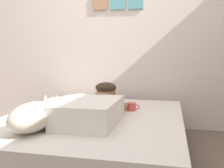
{
  "coord_description": "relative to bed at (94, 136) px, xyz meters",
  "views": [
    {
      "loc": [
        0.67,
        -1.62,
        0.88
      ],
      "look_at": [
        0.11,
        0.82,
        0.62
      ],
      "focal_mm": 42.04,
      "sensor_mm": 36.0,
      "label": 1
    }
  ],
  "objects": [
    {
      "name": "back_wall",
      "position": [
        -0.01,
        1.15,
        1.07
      ],
      "size": [
        4.22,
        0.12,
        2.5
      ],
      "color": "silver",
      "rests_on": "ground"
    },
    {
      "name": "dog",
      "position": [
        -0.27,
        -0.51,
        0.29
      ],
      "size": [
        0.26,
        0.57,
        0.21
      ],
      "color": "beige",
      "rests_on": "bed"
    },
    {
      "name": "pillow",
      "position": [
        -0.27,
        0.47,
        0.24
      ],
      "size": [
        0.52,
        0.32,
        0.11
      ],
      "primitive_type": "ellipsoid",
      "color": "white",
      "rests_on": "bed"
    },
    {
      "name": "coffee_cup",
      "position": [
        0.29,
        0.29,
        0.22
      ],
      "size": [
        0.12,
        0.09,
        0.07
      ],
      "color": "#D84C47",
      "rests_on": "bed"
    },
    {
      "name": "person_lying",
      "position": [
        0.05,
        -0.12,
        0.29
      ],
      "size": [
        0.43,
        0.92,
        0.27
      ],
      "color": "silver",
      "rests_on": "bed"
    },
    {
      "name": "cell_phone",
      "position": [
        0.12,
        -0.07,
        0.19
      ],
      "size": [
        0.07,
        0.14,
        0.01
      ],
      "primitive_type": "cube",
      "color": "black",
      "rests_on": "bed"
    },
    {
      "name": "bed",
      "position": [
        0.0,
        0.0,
        0.0
      ],
      "size": [
        1.56,
        1.91,
        0.37
      ],
      "color": "#4C4742",
      "rests_on": "ground"
    }
  ]
}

